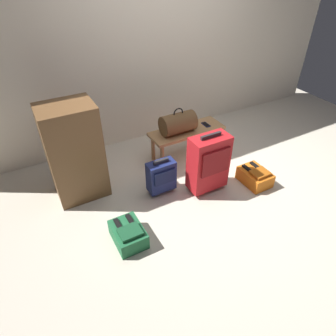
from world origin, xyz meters
TOP-DOWN VIEW (x-y plane):
  - ground_plane at (0.00, 0.00)m, footprint 6.60×6.60m
  - back_wall at (0.00, 1.60)m, footprint 6.00×0.10m
  - bench at (0.00, 0.77)m, footprint 1.00×0.36m
  - duffel_bag_brown at (-0.14, 0.77)m, footprint 0.44×0.26m
  - cell_phone at (0.29, 0.76)m, footprint 0.07×0.14m
  - suitcase_upright_red at (-0.15, 0.06)m, footprint 0.44×0.26m
  - suitcase_small_navy at (-0.65, 0.26)m, footprint 0.32×0.19m
  - backpack_orange at (0.43, -0.13)m, footprint 0.28×0.38m
  - backpack_green at (-1.27, -0.23)m, footprint 0.28×0.38m
  - side_cabinet at (-1.46, 0.72)m, footprint 0.56×0.44m

SIDE VIEW (x-z plane):
  - ground_plane at x=0.00m, z-range 0.00..0.00m
  - backpack_orange at x=0.43m, z-range -0.01..0.20m
  - backpack_green at x=-1.27m, z-range -0.01..0.20m
  - suitcase_small_navy at x=-0.65m, z-range 0.01..0.47m
  - bench at x=0.00m, z-range 0.14..0.56m
  - suitcase_upright_red at x=-0.15m, z-range 0.01..0.76m
  - cell_phone at x=0.29m, z-range 0.41..0.42m
  - duffel_bag_brown at x=-0.14m, z-range 0.38..0.71m
  - side_cabinet at x=-1.46m, z-range 0.00..1.10m
  - back_wall at x=0.00m, z-range 0.00..2.80m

